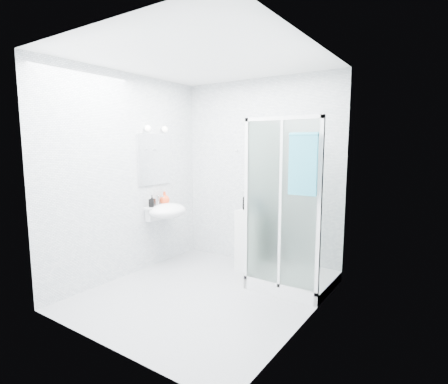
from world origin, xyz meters
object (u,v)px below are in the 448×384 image
Objects in this scene: hand_towel at (303,163)px; soap_dispenser_orange at (165,198)px; wall_basin at (166,211)px; soap_dispenser_black at (152,201)px; shower_enclosure at (286,250)px; storage_cabinet at (251,240)px; shampoo_bottle_a at (246,201)px; shampoo_bottle_b at (257,202)px.

soap_dispenser_orange is at bearing 174.86° from hand_towel.
soap_dispenser_black reaches higher than wall_basin.
shower_enclosure reaches higher than hand_towel.
shower_enclosure reaches higher than soap_dispenser_black.
storage_cabinet is 1.29× the size of hand_towel.
shower_enclosure reaches higher than shampoo_bottle_a.
shampoo_bottle_a is 1.16m from soap_dispenser_orange.
shampoo_bottle_b is at bearing 143.07° from hand_towel.
shower_enclosure is at bearing 130.35° from hand_towel.
shower_enclosure is 10.90× the size of soap_dispenser_orange.
soap_dispenser_black is at bearing -148.84° from shampoo_bottle_b.
storage_cabinet is 0.53m from shampoo_bottle_b.
shower_enclosure is 1.89m from soap_dispenser_black.
wall_basin is at bearing 53.82° from soap_dispenser_black.
wall_basin is 1.11m from shampoo_bottle_a.
shampoo_bottle_b is at bearing 27.86° from wall_basin.
storage_cabinet is (1.03, 0.59, -0.38)m from wall_basin.
wall_basin is at bearing -152.14° from shampoo_bottle_b.
soap_dispenser_orange is (-1.08, -0.44, 0.00)m from shampoo_bottle_a.
soap_dispenser_orange is (-2.12, 0.19, -0.57)m from hand_towel.
wall_basin is at bearing -169.19° from shower_enclosure.
shampoo_bottle_b is (1.11, 0.58, 0.15)m from wall_basin.
wall_basin is 0.23m from soap_dispenser_orange.
storage_cabinet is 0.54m from shampoo_bottle_a.
shower_enclosure is 0.69m from storage_cabinet.
hand_towel is (2.00, -0.09, 0.72)m from wall_basin.
shampoo_bottle_a is (-0.70, 0.23, 0.50)m from shower_enclosure.
soap_dispenser_orange reaches higher than wall_basin.
shampoo_bottle_a reaches higher than storage_cabinet.
wall_basin is 2.13m from hand_towel.
shampoo_bottle_b is (-0.55, 0.27, 0.49)m from shower_enclosure.
shower_enclosure is 3.13× the size of hand_towel.
storage_cabinet is at bearing 178.50° from shampoo_bottle_b.
shampoo_bottle_a is at bearing -165.21° from shampoo_bottle_b.
soap_dispenser_orange is at bearing -155.64° from storage_cabinet.
shampoo_bottle_b is 1.42m from soap_dispenser_black.
shampoo_bottle_a is 0.16m from shampoo_bottle_b.
soap_dispenser_orange is at bearing -173.25° from shower_enclosure.
soap_dispenser_orange is (-1.78, -0.21, 0.51)m from shower_enclosure.
shower_enclosure is 1.86m from soap_dispenser_orange.
hand_towel is (0.34, -0.40, 1.07)m from shower_enclosure.
shower_enclosure is 8.10× the size of shampoo_bottle_a.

